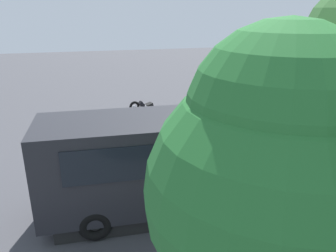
# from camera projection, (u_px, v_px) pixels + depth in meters

# --- Properties ---
(ground_plane) EXTENTS (80.00, 80.00, 0.00)m
(ground_plane) POSITION_uv_depth(u_px,v_px,m) (184.00, 144.00, 16.28)
(ground_plane) COLOR #424247
(tour_bus) EXTENTS (10.73, 2.94, 3.25)m
(tour_bus) POSITION_uv_depth(u_px,v_px,m) (207.00, 160.00, 10.79)
(tour_bus) COLOR #26262B
(tour_bus) RESTS_ON ground_plane
(spectator_far_left) EXTENTS (0.58, 0.36, 1.70)m
(spectator_far_left) POSITION_uv_depth(u_px,v_px,m) (239.00, 141.00, 14.08)
(spectator_far_left) COLOR black
(spectator_far_left) RESTS_ON ground_plane
(spectator_left) EXTENTS (0.57, 0.31, 1.69)m
(spectator_left) POSITION_uv_depth(u_px,v_px,m) (213.00, 144.00, 13.77)
(spectator_left) COLOR black
(spectator_left) RESTS_ON ground_plane
(spectator_centre) EXTENTS (0.58, 0.37, 1.66)m
(spectator_centre) POSITION_uv_depth(u_px,v_px,m) (188.00, 145.00, 13.68)
(spectator_centre) COLOR black
(spectator_centre) RESTS_ON ground_plane
(spectator_right) EXTENTS (0.57, 0.33, 1.68)m
(spectator_right) POSITION_uv_depth(u_px,v_px,m) (158.00, 150.00, 13.15)
(spectator_right) COLOR black
(spectator_right) RESTS_ON ground_plane
(spectator_far_right) EXTENTS (0.58, 0.35, 1.77)m
(spectator_far_right) POSITION_uv_depth(u_px,v_px,m) (129.00, 151.00, 12.98)
(spectator_far_right) COLOR #473823
(spectator_far_right) RESTS_ON ground_plane
(parked_motorcycle_silver) EXTENTS (2.05, 0.60, 0.99)m
(parked_motorcycle_silver) POSITION_uv_depth(u_px,v_px,m) (108.00, 174.00, 12.34)
(parked_motorcycle_silver) COLOR black
(parked_motorcycle_silver) RESTS_ON ground_plane
(stunt_motorcycle) EXTENTS (1.83, 0.95, 1.85)m
(stunt_motorcycle) POSITION_uv_depth(u_px,v_px,m) (146.00, 111.00, 17.95)
(stunt_motorcycle) COLOR black
(stunt_motorcycle) RESTS_ON ground_plane
(tree_far) EXTENTS (3.55, 3.55, 6.29)m
(tree_far) POSITION_uv_depth(u_px,v_px,m) (274.00, 175.00, 4.43)
(tree_far) COLOR #51381E
(tree_far) RESTS_ON ground_plane
(bay_line_a) EXTENTS (0.21, 3.56, 0.01)m
(bay_line_a) POSITION_uv_depth(u_px,v_px,m) (230.00, 133.00, 17.80)
(bay_line_a) COLOR white
(bay_line_a) RESTS_ON ground_plane
(bay_line_b) EXTENTS (0.24, 4.58, 0.01)m
(bay_line_b) POSITION_uv_depth(u_px,v_px,m) (179.00, 138.00, 17.11)
(bay_line_b) COLOR white
(bay_line_b) RESTS_ON ground_plane
(bay_line_c) EXTENTS (0.25, 4.88, 0.01)m
(bay_line_c) POSITION_uv_depth(u_px,v_px,m) (123.00, 143.00, 16.43)
(bay_line_c) COLOR white
(bay_line_c) RESTS_ON ground_plane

